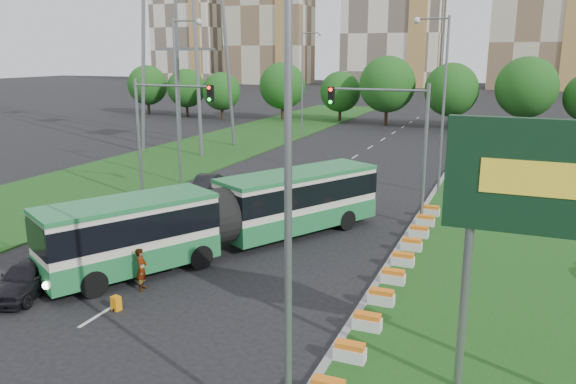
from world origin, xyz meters
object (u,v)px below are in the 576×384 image
at_px(billboard, 567,193).
at_px(car_left_near, 29,276).
at_px(car_left_far, 206,184).
at_px(shopping_trolley, 116,303).
at_px(traffic_mast_median, 397,131).
at_px(articulated_bus, 224,213).
at_px(pedestrian, 142,269).
at_px(traffic_mast_left, 159,121).

height_order(billboard, car_left_near, billboard).
relative_size(car_left_far, shopping_trolley, 6.87).
bearing_deg(traffic_mast_median, articulated_bus, -132.49).
bearing_deg(articulated_bus, pedestrian, -67.68).
distance_m(traffic_mast_median, traffic_mast_left, 15.19).
distance_m(traffic_mast_left, car_left_near, 15.54).
bearing_deg(pedestrian, traffic_mast_left, 12.33).
xyz_separation_m(billboard, traffic_mast_median, (-7.47, 16.00, -0.81)).
relative_size(billboard, traffic_mast_left, 1.00).
bearing_deg(articulated_bus, traffic_mast_median, 76.73).
xyz_separation_m(car_left_near, car_left_far, (-1.88, 17.48, -0.09)).
bearing_deg(car_left_near, shopping_trolley, -13.47).
bearing_deg(pedestrian, billboard, -118.32).
bearing_deg(billboard, traffic_mast_left, 146.45).
height_order(traffic_mast_left, car_left_far, traffic_mast_left).
relative_size(billboard, pedestrian, 4.42).
bearing_deg(shopping_trolley, articulated_bus, 99.58).
xyz_separation_m(articulated_bus, shopping_trolley, (-0.47, -7.83, -1.54)).
bearing_deg(articulated_bus, car_left_near, -92.21).
distance_m(articulated_bus, pedestrian, 5.96).
bearing_deg(traffic_mast_left, shopping_trolley, -61.83).
distance_m(traffic_mast_median, articulated_bus, 10.89).
xyz_separation_m(traffic_mast_left, car_left_far, (1.52, 3.04, -4.71)).
bearing_deg(car_left_near, pedestrian, 12.39).
bearing_deg(traffic_mast_median, shopping_trolley, -115.72).
relative_size(traffic_mast_left, pedestrian, 4.42).
bearing_deg(car_left_near, traffic_mast_median, 39.08).
height_order(car_left_near, shopping_trolley, car_left_near).
xyz_separation_m(articulated_bus, car_left_near, (-4.80, -7.85, -1.09)).
relative_size(billboard, car_left_near, 1.87).
bearing_deg(traffic_mast_median, pedestrian, -119.69).
relative_size(traffic_mast_median, car_left_near, 1.87).
xyz_separation_m(traffic_mast_left, pedestrian, (7.49, -12.44, -4.44)).
height_order(traffic_mast_median, traffic_mast_left, same).
height_order(traffic_mast_median, pedestrian, traffic_mast_median).
bearing_deg(billboard, car_left_far, 139.47).
xyz_separation_m(pedestrian, shopping_trolley, (0.23, -1.98, -0.63)).
bearing_deg(shopping_trolley, pedestrian, 109.77).
bearing_deg(traffic_mast_left, traffic_mast_median, 3.77).
bearing_deg(articulated_bus, billboard, -1.01).
height_order(car_left_far, shopping_trolley, car_left_far).
bearing_deg(pedestrian, traffic_mast_median, -48.41).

